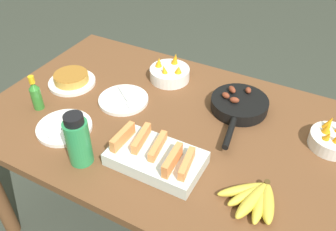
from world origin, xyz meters
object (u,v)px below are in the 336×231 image
Objects in this scene: skillet at (239,105)px; hot_sauce_bottle at (36,95)px; banana_bunch at (255,198)px; fruit_bowl_mango at (332,139)px; empty_plate_far_left at (64,127)px; fruit_bowl_citrus at (170,73)px; empty_plate_near_front at (123,100)px; frittata_plate_center at (72,80)px; melon_tray at (156,157)px; water_bottle at (78,140)px.

hot_sauce_bottle is at bearing -71.80° from skillet.
fruit_bowl_mango is at bearing 66.08° from banana_bunch.
skillet is at bearing 27.13° from hot_sauce_bottle.
fruit_bowl_citrus is (0.19, 0.51, 0.02)m from empty_plate_far_left.
banana_bunch is 0.70m from empty_plate_near_front.
skillet is 0.38m from fruit_bowl_mango.
fruit_bowl_mango reaches higher than frittata_plate_center.
skillet is (0.15, 0.42, -0.01)m from melon_tray.
melon_tray is 0.65m from fruit_bowl_mango.
empty_plate_near_front is at bearing -110.48° from fruit_bowl_citrus.
skillet is 1.85× the size of empty_plate_far_left.
empty_plate_far_left is at bearing 149.27° from water_bottle.
fruit_bowl_mango reaches higher than melon_tray.
frittata_plate_center is at bearing -85.63° from skillet.
water_bottle reaches higher than frittata_plate_center.
fruit_bowl_mango reaches higher than empty_plate_far_left.
empty_plate_near_front is 0.27m from fruit_bowl_citrus.
water_bottle is (-0.76, -0.49, 0.06)m from fruit_bowl_mango.
melon_tray is 1.77× the size of fruit_bowl_citrus.
water_bottle is 0.39m from hot_sauce_bottle.
skillet reaches higher than empty_plate_far_left.
skillet is 0.67m from water_bottle.
water_bottle is (-0.24, -0.11, 0.06)m from melon_tray.
banana_bunch is 0.75m from fruit_bowl_citrus.
melon_tray is at bearing -67.05° from fruit_bowl_citrus.
skillet reaches higher than banana_bunch.
water_bottle is (0.35, -0.36, 0.07)m from frittata_plate_center.
frittata_plate_center is 0.21m from hot_sauce_bottle.
hot_sauce_bottle is at bearing 156.34° from water_bottle.
fruit_bowl_mango is at bearing 22.92° from empty_plate_far_left.
hot_sauce_bottle is at bearing -144.45° from empty_plate_near_front.
banana_bunch is at bearing 16.90° from skillet.
frittata_plate_center is at bearing 124.72° from empty_plate_far_left.
fruit_bowl_citrus is (0.38, 0.25, 0.01)m from frittata_plate_center.
fruit_bowl_mango is 0.74m from fruit_bowl_citrus.
fruit_bowl_citrus is 1.17× the size of hot_sauce_bottle.
water_bottle is at bearing -155.35° from melon_tray.
hot_sauce_bottle reaches higher than fruit_bowl_citrus.
skillet is 0.37m from fruit_bowl_citrus.
skillet is 0.49m from empty_plate_near_front.
melon_tray is 0.81× the size of skillet.
water_bottle is at bearing -79.79° from empty_plate_near_front.
skillet is 2.55× the size of hot_sauce_bottle.
fruit_bowl_citrus is at bearing 171.09° from fruit_bowl_mango.
melon_tray is 1.52× the size of empty_plate_near_front.
frittata_plate_center is 0.51m from water_bottle.
skillet is 2.17× the size of fruit_bowl_citrus.
frittata_plate_center is at bearing -146.61° from fruit_bowl_citrus.
melon_tray is 0.39m from empty_plate_near_front.
melon_tray is 1.60× the size of water_bottle.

